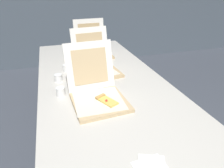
{
  "coord_description": "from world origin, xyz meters",
  "views": [
    {
      "loc": [
        -0.35,
        -0.73,
        1.43
      ],
      "look_at": [
        0.02,
        0.47,
        0.8
      ],
      "focal_mm": 32.23,
      "sensor_mm": 36.0,
      "label": 1
    }
  ],
  "objects": [
    {
      "name": "napkin_pile",
      "position": [
        -0.02,
        -0.22,
        0.74
      ],
      "size": [
        0.16,
        0.17,
        0.01
      ],
      "color": "white",
      "rests_on": "table"
    },
    {
      "name": "table",
      "position": [
        0.0,
        0.64,
        0.7
      ],
      "size": [
        0.97,
        2.33,
        0.74
      ],
      "color": "beige",
      "rests_on": "ground"
    },
    {
      "name": "pizza_box_back",
      "position": [
        0.07,
        1.31,
        0.79
      ],
      "size": [
        0.35,
        0.38,
        0.35
      ],
      "rotation": [
        0.0,
        0.0,
        0.06
      ],
      "color": "tan",
      "rests_on": "table"
    },
    {
      "name": "cup_white_far",
      "position": [
        -0.25,
        0.94,
        0.77
      ],
      "size": [
        0.06,
        0.06,
        0.06
      ],
      "primitive_type": "cylinder",
      "color": "white",
      "rests_on": "table"
    },
    {
      "name": "pizza_box_front",
      "position": [
        -0.1,
        0.38,
        0.79
      ],
      "size": [
        0.36,
        0.44,
        0.34
      ],
      "rotation": [
        0.0,
        0.0,
        0.06
      ],
      "color": "tan",
      "rests_on": "table"
    },
    {
      "name": "cup_white_mid",
      "position": [
        -0.33,
        0.75,
        0.77
      ],
      "size": [
        0.06,
        0.06,
        0.06
      ],
      "primitive_type": "cylinder",
      "color": "white",
      "rests_on": "table"
    },
    {
      "name": "pizza_box_middle",
      "position": [
        0.0,
        0.85,
        0.79
      ],
      "size": [
        0.37,
        0.44,
        0.35
      ],
      "rotation": [
        0.0,
        0.0,
        0.11
      ],
      "color": "tan",
      "rests_on": "table"
    },
    {
      "name": "cup_white_near_center",
      "position": [
        -0.33,
        0.52,
        0.77
      ],
      "size": [
        0.06,
        0.06,
        0.06
      ],
      "primitive_type": "cylinder",
      "color": "white",
      "rests_on": "table"
    }
  ]
}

